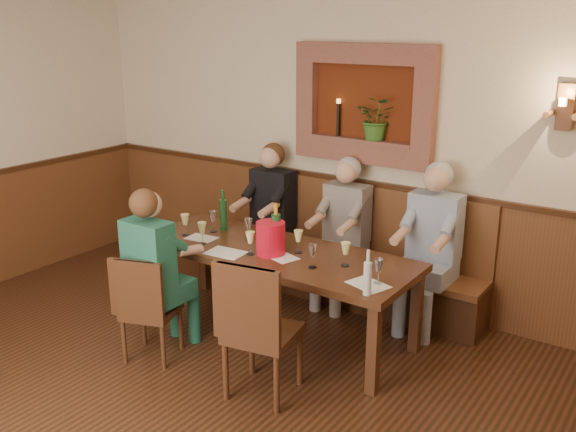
# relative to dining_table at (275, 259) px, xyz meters

# --- Properties ---
(room_shell) EXTENTS (6.04, 6.04, 2.82)m
(room_shell) POSITION_rel_dining_table_xyz_m (0.00, -1.85, 1.21)
(room_shell) COLOR beige
(room_shell) RESTS_ON ground
(wainscoting) EXTENTS (6.02, 6.02, 1.15)m
(wainscoting) POSITION_rel_dining_table_xyz_m (0.00, -1.85, -0.09)
(wainscoting) COLOR brown
(wainscoting) RESTS_ON ground
(wall_niche) EXTENTS (1.36, 0.30, 1.06)m
(wall_niche) POSITION_rel_dining_table_xyz_m (0.24, 1.09, 1.13)
(wall_niche) COLOR #541F0C
(wall_niche) RESTS_ON ground
(wall_sconce) EXTENTS (0.25, 0.20, 0.35)m
(wall_sconce) POSITION_rel_dining_table_xyz_m (1.90, 1.08, 1.27)
(wall_sconce) COLOR brown
(wall_sconce) RESTS_ON ground
(dining_table) EXTENTS (2.40, 0.90, 0.75)m
(dining_table) POSITION_rel_dining_table_xyz_m (0.00, 0.00, 0.00)
(dining_table) COLOR #391C11
(dining_table) RESTS_ON ground
(bench) EXTENTS (3.00, 0.45, 1.11)m
(bench) POSITION_rel_dining_table_xyz_m (0.00, 0.94, -0.35)
(bench) COLOR #381E0F
(bench) RESTS_ON ground
(chair_near_left) EXTENTS (0.49, 0.49, 0.87)m
(chair_near_left) POSITION_rel_dining_table_xyz_m (-0.56, -0.89, -0.42)
(chair_near_left) COLOR #391C11
(chair_near_left) RESTS_ON ground
(chair_near_right) EXTENTS (0.53, 0.53, 1.04)m
(chair_near_right) POSITION_rel_dining_table_xyz_m (0.47, -0.82, -0.37)
(chair_near_right) COLOR #391C11
(chair_near_right) RESTS_ON ground
(person_bench_left) EXTENTS (0.42, 0.52, 1.43)m
(person_bench_left) POSITION_rel_dining_table_xyz_m (-0.69, 0.84, -0.08)
(person_bench_left) COLOR black
(person_bench_left) RESTS_ON ground
(person_bench_mid) EXTENTS (0.41, 0.50, 1.39)m
(person_bench_mid) POSITION_rel_dining_table_xyz_m (0.16, 0.84, -0.10)
(person_bench_mid) COLOR #635D5B
(person_bench_mid) RESTS_ON ground
(person_bench_right) EXTENTS (0.43, 0.53, 1.45)m
(person_bench_right) POSITION_rel_dining_table_xyz_m (1.01, 0.84, -0.07)
(person_bench_right) COLOR navy
(person_bench_right) RESTS_ON ground
(person_chair_front) EXTENTS (0.40, 0.49, 1.38)m
(person_chair_front) POSITION_rel_dining_table_xyz_m (-0.56, -0.78, -0.11)
(person_chair_front) COLOR #164150
(person_chair_front) RESTS_ON ground
(spittoon_bucket) EXTENTS (0.27, 0.27, 0.27)m
(spittoon_bucket) POSITION_rel_dining_table_xyz_m (0.03, -0.09, 0.21)
(spittoon_bucket) COLOR red
(spittoon_bucket) RESTS_ON dining_table
(wine_bottle_green_a) EXTENTS (0.08, 0.08, 0.41)m
(wine_bottle_green_a) POSITION_rel_dining_table_xyz_m (0.03, -0.02, 0.24)
(wine_bottle_green_a) COLOR #19471E
(wine_bottle_green_a) RESTS_ON dining_table
(wine_bottle_green_b) EXTENTS (0.08, 0.08, 0.37)m
(wine_bottle_green_b) POSITION_rel_dining_table_xyz_m (-0.69, 0.17, 0.23)
(wine_bottle_green_b) COLOR #19471E
(wine_bottle_green_b) RESTS_ON dining_table
(water_bottle) EXTENTS (0.06, 0.06, 0.33)m
(water_bottle) POSITION_rel_dining_table_xyz_m (1.05, -0.36, 0.20)
(water_bottle) COLOR silver
(water_bottle) RESTS_ON dining_table
(tasting_sheet_a) EXTENTS (0.27, 0.20, 0.00)m
(tasting_sheet_a) POSITION_rel_dining_table_xyz_m (-0.70, -0.12, 0.08)
(tasting_sheet_a) COLOR white
(tasting_sheet_a) RESTS_ON dining_table
(tasting_sheet_b) EXTENTS (0.30, 0.26, 0.00)m
(tasting_sheet_b) POSITION_rel_dining_table_xyz_m (0.14, -0.10, 0.08)
(tasting_sheet_b) COLOR white
(tasting_sheet_b) RESTS_ON dining_table
(tasting_sheet_c) EXTENTS (0.34, 0.28, 0.00)m
(tasting_sheet_c) POSITION_rel_dining_table_xyz_m (0.98, -0.21, 0.08)
(tasting_sheet_c) COLOR white
(tasting_sheet_c) RESTS_ON dining_table
(tasting_sheet_d) EXTENTS (0.33, 0.25, 0.00)m
(tasting_sheet_d) POSITION_rel_dining_table_xyz_m (-0.29, -0.28, 0.08)
(tasting_sheet_d) COLOR white
(tasting_sheet_d) RESTS_ON dining_table
(wine_glass_0) EXTENTS (0.08, 0.08, 0.19)m
(wine_glass_0) POSITION_rel_dining_table_xyz_m (0.47, -0.16, 0.17)
(wine_glass_0) COLOR white
(wine_glass_0) RESTS_ON dining_table
(wine_glass_1) EXTENTS (0.08, 0.08, 0.19)m
(wine_glass_1) POSITION_rel_dining_table_xyz_m (-0.34, 0.08, 0.17)
(wine_glass_1) COLOR white
(wine_glass_1) RESTS_ON dining_table
(wine_glass_2) EXTENTS (0.08, 0.08, 0.19)m
(wine_glass_2) POSITION_rel_dining_table_xyz_m (-0.60, -0.22, 0.17)
(wine_glass_2) COLOR #F6FB96
(wine_glass_2) RESTS_ON dining_table
(wine_glass_3) EXTENTS (0.08, 0.08, 0.19)m
(wine_glass_3) POSITION_rel_dining_table_xyz_m (1.02, -0.15, 0.17)
(wine_glass_3) COLOR white
(wine_glass_3) RESTS_ON dining_table
(wine_glass_4) EXTENTS (0.08, 0.08, 0.19)m
(wine_glass_4) POSITION_rel_dining_table_xyz_m (-0.10, -0.19, 0.17)
(wine_glass_4) COLOR #F6FB96
(wine_glass_4) RESTS_ON dining_table
(wine_glass_5) EXTENTS (0.08, 0.08, 0.19)m
(wine_glass_5) POSITION_rel_dining_table_xyz_m (0.66, 0.02, 0.17)
(wine_glass_5) COLOR #F6FB96
(wine_glass_5) RESTS_ON dining_table
(wine_glass_6) EXTENTS (0.08, 0.08, 0.19)m
(wine_glass_6) POSITION_rel_dining_table_xyz_m (0.19, 0.06, 0.17)
(wine_glass_6) COLOR #F6FB96
(wine_glass_6) RESTS_ON dining_table
(wine_glass_7) EXTENTS (0.08, 0.08, 0.19)m
(wine_glass_7) POSITION_rel_dining_table_xyz_m (-0.88, -0.13, 0.17)
(wine_glass_7) COLOR #F6FB96
(wine_glass_7) RESTS_ON dining_table
(wine_glass_8) EXTENTS (0.08, 0.08, 0.19)m
(wine_glass_8) POSITION_rel_dining_table_xyz_m (-0.74, 0.08, 0.17)
(wine_glass_8) COLOR white
(wine_glass_8) RESTS_ON dining_table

